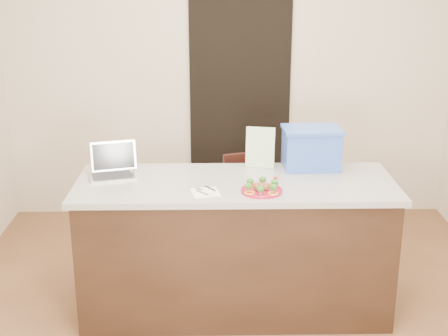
{
  "coord_description": "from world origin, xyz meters",
  "views": [
    {
      "loc": [
        -0.14,
        -3.53,
        2.27
      ],
      "look_at": [
        -0.08,
        0.2,
        1.03
      ],
      "focal_mm": 50.0,
      "sensor_mm": 36.0,
      "label": 1
    }
  ],
  "objects_px": {
    "plate": "(262,190)",
    "yogurt_bottle": "(275,184)",
    "island": "(235,246)",
    "blue_box": "(311,148)",
    "laptop": "(113,166)",
    "napkin": "(205,192)",
    "chair": "(248,204)"
  },
  "relations": [
    {
      "from": "napkin",
      "to": "chair",
      "type": "relative_size",
      "value": 0.18
    },
    {
      "from": "plate",
      "to": "chair",
      "type": "xyz_separation_m",
      "value": [
        -0.03,
        0.84,
        -0.43
      ]
    },
    {
      "from": "laptop",
      "to": "blue_box",
      "type": "bearing_deg",
      "value": -9.93
    },
    {
      "from": "napkin",
      "to": "laptop",
      "type": "relative_size",
      "value": 0.48
    },
    {
      "from": "plate",
      "to": "yogurt_bottle",
      "type": "height_order",
      "value": "yogurt_bottle"
    },
    {
      "from": "island",
      "to": "chair",
      "type": "bearing_deg",
      "value": 79.28
    },
    {
      "from": "napkin",
      "to": "yogurt_bottle",
      "type": "distance_m",
      "value": 0.44
    },
    {
      "from": "yogurt_bottle",
      "to": "laptop",
      "type": "relative_size",
      "value": 0.21
    },
    {
      "from": "island",
      "to": "blue_box",
      "type": "height_order",
      "value": "blue_box"
    },
    {
      "from": "plate",
      "to": "yogurt_bottle",
      "type": "relative_size",
      "value": 3.54
    },
    {
      "from": "blue_box",
      "to": "laptop",
      "type": "bearing_deg",
      "value": -177.2
    },
    {
      "from": "island",
      "to": "chair",
      "type": "distance_m",
      "value": 0.66
    },
    {
      "from": "yogurt_bottle",
      "to": "blue_box",
      "type": "bearing_deg",
      "value": 54.97
    },
    {
      "from": "yogurt_bottle",
      "to": "laptop",
      "type": "height_order",
      "value": "laptop"
    },
    {
      "from": "island",
      "to": "plate",
      "type": "height_order",
      "value": "plate"
    },
    {
      "from": "plate",
      "to": "laptop",
      "type": "distance_m",
      "value": 1.02
    },
    {
      "from": "napkin",
      "to": "chair",
      "type": "height_order",
      "value": "napkin"
    },
    {
      "from": "laptop",
      "to": "plate",
      "type": "bearing_deg",
      "value": -34.79
    },
    {
      "from": "plate",
      "to": "yogurt_bottle",
      "type": "distance_m",
      "value": 0.11
    },
    {
      "from": "yogurt_bottle",
      "to": "laptop",
      "type": "distance_m",
      "value": 1.09
    },
    {
      "from": "yogurt_bottle",
      "to": "chair",
      "type": "relative_size",
      "value": 0.08
    },
    {
      "from": "plate",
      "to": "chair",
      "type": "height_order",
      "value": "plate"
    },
    {
      "from": "island",
      "to": "yogurt_bottle",
      "type": "xyz_separation_m",
      "value": [
        0.24,
        -0.13,
        0.49
      ]
    },
    {
      "from": "chair",
      "to": "plate",
      "type": "bearing_deg",
      "value": -104.7
    },
    {
      "from": "plate",
      "to": "napkin",
      "type": "relative_size",
      "value": 1.57
    },
    {
      "from": "laptop",
      "to": "chair",
      "type": "xyz_separation_m",
      "value": [
        0.93,
        0.5,
        -0.47
      ]
    },
    {
      "from": "laptop",
      "to": "blue_box",
      "type": "relative_size",
      "value": 0.86
    },
    {
      "from": "napkin",
      "to": "chair",
      "type": "xyz_separation_m",
      "value": [
        0.32,
        0.85,
        -0.42
      ]
    },
    {
      "from": "laptop",
      "to": "blue_box",
      "type": "xyz_separation_m",
      "value": [
        1.33,
        0.12,
        0.09
      ]
    },
    {
      "from": "plate",
      "to": "napkin",
      "type": "xyz_separation_m",
      "value": [
        -0.35,
        -0.01,
        -0.01
      ]
    },
    {
      "from": "yogurt_bottle",
      "to": "chair",
      "type": "xyz_separation_m",
      "value": [
        -0.12,
        0.78,
        -0.45
      ]
    },
    {
      "from": "plate",
      "to": "chair",
      "type": "relative_size",
      "value": 0.29
    }
  ]
}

